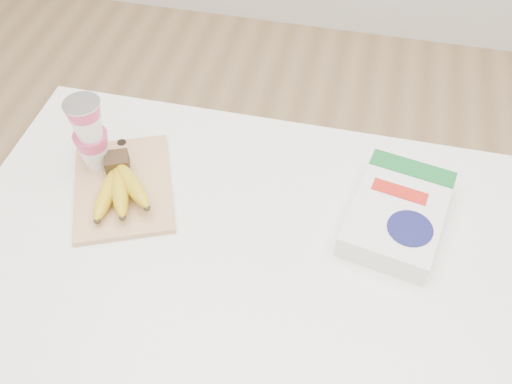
{
  "coord_description": "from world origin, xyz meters",
  "views": [
    {
      "loc": [
        0.19,
        -0.62,
        1.7
      ],
      "look_at": [
        0.02,
        0.1,
        0.85
      ],
      "focal_mm": 40.0,
      "sensor_mm": 36.0,
      "label": 1
    }
  ],
  "objects_px": {
    "cutting_board": "(123,187)",
    "bananas": "(119,186)",
    "cereal_box": "(398,213)",
    "yogurt_stack": "(89,133)",
    "table": "(239,337)"
  },
  "relations": [
    {
      "from": "bananas",
      "to": "cutting_board",
      "type": "bearing_deg",
      "value": 104.91
    },
    {
      "from": "cutting_board",
      "to": "bananas",
      "type": "xyz_separation_m",
      "value": [
        0.01,
        -0.02,
        0.03
      ]
    },
    {
      "from": "cutting_board",
      "to": "yogurt_stack",
      "type": "relative_size",
      "value": 1.58
    },
    {
      "from": "yogurt_stack",
      "to": "cereal_box",
      "type": "bearing_deg",
      "value": -0.4
    },
    {
      "from": "table",
      "to": "cutting_board",
      "type": "bearing_deg",
      "value": 162.94
    },
    {
      "from": "table",
      "to": "bananas",
      "type": "distance_m",
      "value": 0.51
    },
    {
      "from": "table",
      "to": "bananas",
      "type": "bearing_deg",
      "value": 167.53
    },
    {
      "from": "cereal_box",
      "to": "bananas",
      "type": "bearing_deg",
      "value": -162.68
    },
    {
      "from": "cutting_board",
      "to": "table",
      "type": "bearing_deg",
      "value": -39.86
    },
    {
      "from": "table",
      "to": "bananas",
      "type": "height_order",
      "value": "bananas"
    },
    {
      "from": "cereal_box",
      "to": "yogurt_stack",
      "type": "bearing_deg",
      "value": -169.5
    },
    {
      "from": "bananas",
      "to": "cereal_box",
      "type": "relative_size",
      "value": 0.66
    },
    {
      "from": "bananas",
      "to": "cereal_box",
      "type": "distance_m",
      "value": 0.55
    },
    {
      "from": "table",
      "to": "cereal_box",
      "type": "distance_m",
      "value": 0.54
    },
    {
      "from": "table",
      "to": "cereal_box",
      "type": "bearing_deg",
      "value": 21.32
    }
  ]
}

